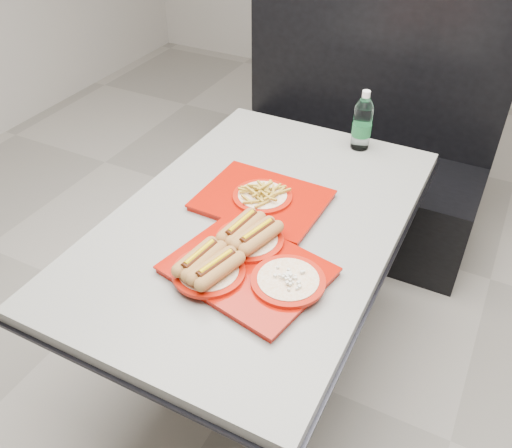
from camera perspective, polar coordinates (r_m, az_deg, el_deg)
The scene contains 6 objects.
ground at distance 2.34m, azimuth 0.04°, elevation -14.13°, with size 6.00×6.00×0.00m, color gray.
diner_table at distance 1.91m, azimuth 0.05°, elevation -3.31°, with size 0.92×1.42×0.75m.
booth_bench at distance 2.86m, azimuth 10.19°, elevation 6.91°, with size 1.30×0.57×1.35m.
tray_near at distance 1.59m, azimuth -1.31°, elevation -3.95°, with size 0.50×0.43×0.10m.
tray_far at distance 1.86m, azimuth 0.68°, elevation 2.80°, with size 0.43×0.34×0.08m.
water_bottle at distance 2.19m, azimuth 11.13°, elevation 10.32°, with size 0.08×0.08×0.24m.
Camera 1 is at (0.66, -1.28, 1.85)m, focal length 38.00 mm.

